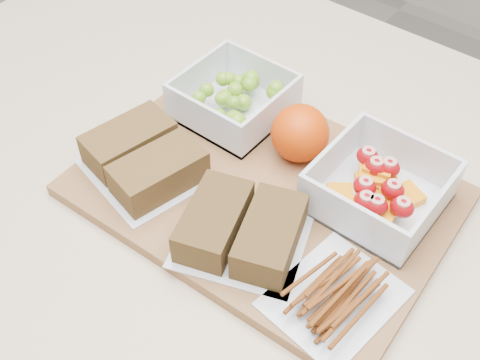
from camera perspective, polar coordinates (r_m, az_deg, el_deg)
The scene contains 7 objects.
cutting_board at distance 0.71m, azimuth 2.27°, elevation -1.15°, with size 0.42×0.30×0.02m, color brown.
grape_container at distance 0.79m, azimuth -0.33°, elevation 7.73°, with size 0.13×0.13×0.05m.
fruit_container at distance 0.69m, azimuth 12.98°, elevation -0.88°, with size 0.13×0.13×0.06m.
orange at distance 0.73m, azimuth 5.70°, elevation 4.44°, with size 0.07×0.07×0.07m, color #D33D04.
sandwich_bag_left at distance 0.72m, azimuth -9.10°, elevation 2.09°, with size 0.16×0.15×0.04m.
sandwich_bag_center at distance 0.64m, azimuth 0.17°, elevation -4.67°, with size 0.17×0.16×0.04m.
pretzel_bag at distance 0.61m, azimuth 9.05°, elevation -10.33°, with size 0.12×0.14×0.03m.
Camera 1 is at (0.28, -0.36, 1.44)m, focal length 45.00 mm.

